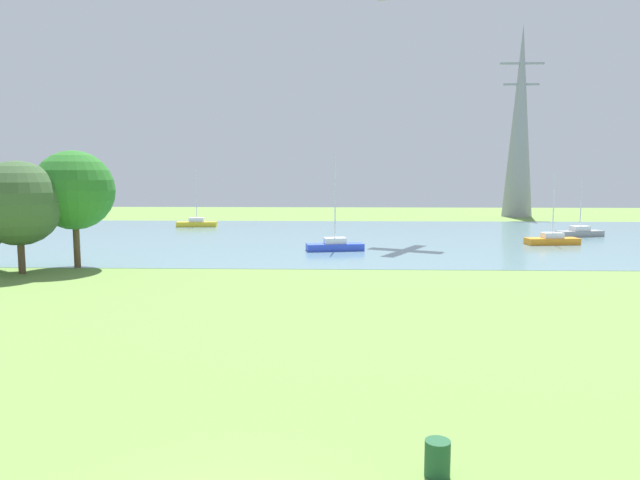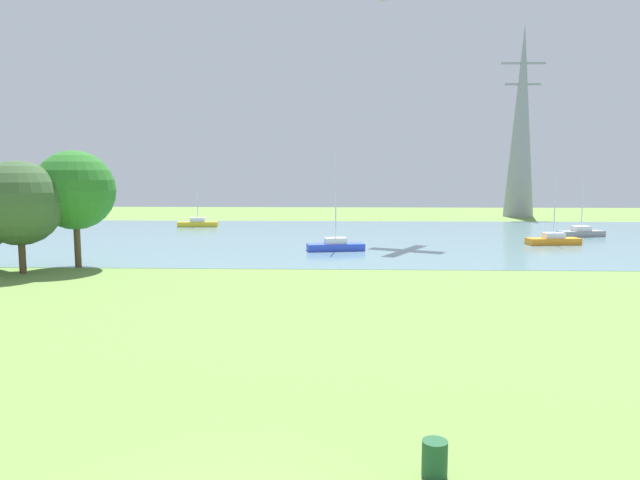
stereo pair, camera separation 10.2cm
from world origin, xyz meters
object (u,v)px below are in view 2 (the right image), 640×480
object	(u,v)px
sailboat_gray	(581,232)
sailboat_yellow	(198,223)
litter_bin	(435,458)
tree_mid_shore	(19,203)
tree_west_far	(75,190)
electricity_pylon	(521,122)
sailboat_orange	(553,240)
sailboat_blue	(336,245)

from	to	relation	value
sailboat_gray	sailboat_yellow	world-z (taller)	sailboat_yellow
litter_bin	tree_mid_shore	distance (m)	34.23
sailboat_gray	litter_bin	bearing A→B (deg)	-114.87
sailboat_yellow	tree_west_far	size ratio (longest dim) A/B	0.87
tree_west_far	litter_bin	bearing A→B (deg)	-53.51
sailboat_yellow	electricity_pylon	distance (m)	49.72
litter_bin	sailboat_orange	bearing A→B (deg)	67.49
sailboat_gray	sailboat_orange	xyz separation A→B (m)	(-5.25, -6.88, 0.01)
litter_bin	sailboat_gray	xyz separation A→B (m)	(22.60, 48.75, 0.05)
litter_bin	tree_west_far	xyz separation A→B (m)	(-20.38, 27.55, 4.96)
litter_bin	sailboat_yellow	distance (m)	61.69
tree_mid_shore	tree_west_far	distance (m)	3.66
sailboat_gray	sailboat_orange	distance (m)	8.65
electricity_pylon	sailboat_gray	bearing A→B (deg)	-93.91
sailboat_blue	sailboat_yellow	bearing A→B (deg)	128.31
sailboat_gray	sailboat_orange	world-z (taller)	sailboat_orange
litter_bin	sailboat_blue	size ratio (longest dim) A/B	0.10
sailboat_blue	sailboat_orange	distance (m)	20.48
sailboat_blue	sailboat_orange	world-z (taller)	sailboat_blue
sailboat_gray	sailboat_blue	bearing A→B (deg)	-154.83
sailboat_gray	sailboat_yellow	bearing A→B (deg)	166.97
litter_bin	sailboat_blue	world-z (taller)	sailboat_blue
electricity_pylon	tree_mid_shore	bearing A→B (deg)	-132.41
sailboat_blue	electricity_pylon	bearing A→B (deg)	55.98
litter_bin	electricity_pylon	world-z (taller)	electricity_pylon
sailboat_yellow	tree_west_far	xyz separation A→B (m)	(-0.81, -30.95, 4.90)
sailboat_gray	tree_west_far	bearing A→B (deg)	-153.74
litter_bin	sailboat_blue	bearing A→B (deg)	93.92
sailboat_gray	tree_mid_shore	bearing A→B (deg)	-152.51
sailboat_gray	tree_mid_shore	size ratio (longest dim) A/B	0.79
sailboat_yellow	tree_west_far	distance (m)	31.35
sailboat_yellow	electricity_pylon	world-z (taller)	electricity_pylon
sailboat_orange	electricity_pylon	world-z (taller)	electricity_pylon
sailboat_gray	tree_mid_shore	xyz separation A→B (m)	(-45.54, -23.69, 4.15)
electricity_pylon	sailboat_orange	bearing A→B (deg)	-101.54
sailboat_orange	tree_west_far	xyz separation A→B (m)	(-37.73, -14.32, 4.90)
tree_west_far	electricity_pylon	size ratio (longest dim) A/B	0.29
sailboat_blue	sailboat_orange	xyz separation A→B (m)	(19.88, 4.93, -0.02)
sailboat_gray	sailboat_yellow	distance (m)	43.27
tree_west_far	electricity_pylon	distance (m)	67.38
electricity_pylon	sailboat_blue	bearing A→B (deg)	-124.02
litter_bin	sailboat_blue	xyz separation A→B (m)	(-2.53, 36.94, 0.07)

